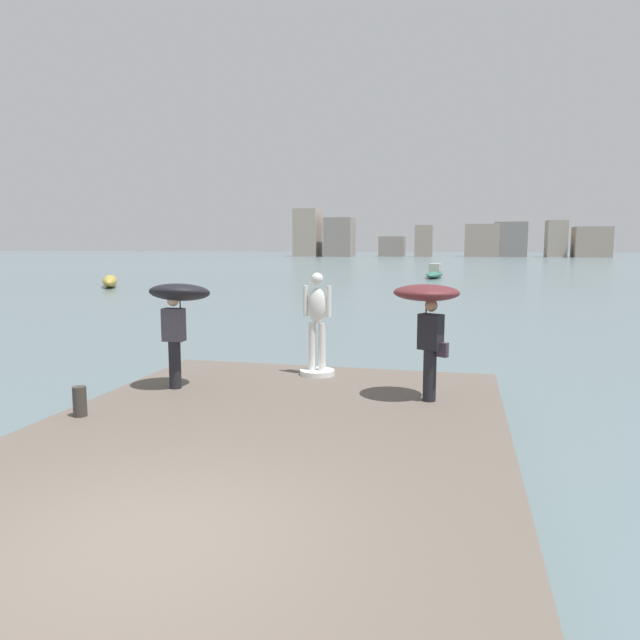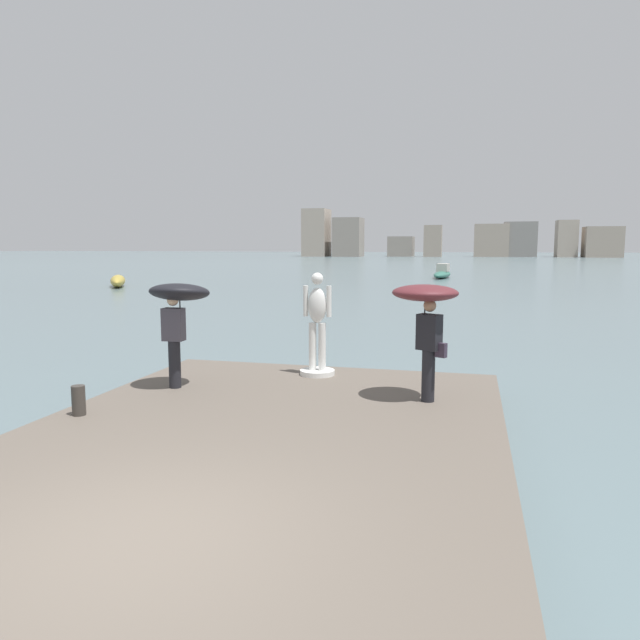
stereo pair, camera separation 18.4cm
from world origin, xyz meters
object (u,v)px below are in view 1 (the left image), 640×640
statue_white_figure (317,330)px  onlooker_right (428,306)px  onlooker_left (178,303)px  mooring_bollard (80,401)px  boat_mid (435,273)px  boat_near (110,281)px

statue_white_figure → onlooker_right: 2.78m
onlooker_left → mooring_bollard: onlooker_left is taller
onlooker_left → boat_mid: size_ratio=0.36×
onlooker_right → mooring_bollard: onlooker_right is taller
statue_white_figure → boat_mid: 43.60m
boat_mid → onlooker_left: bearing=-93.4°
onlooker_left → boat_near: size_ratio=0.38×
statue_white_figure → boat_near: bearing=129.4°
onlooker_right → boat_near: onlooker_right is taller
statue_white_figure → boat_near: 34.37m
mooring_bollard → boat_mid: 47.40m
onlooker_right → boat_near: bearing=130.6°
mooring_bollard → onlooker_right: bearing=23.5°
onlooker_right → boat_mid: 45.12m
statue_white_figure → onlooker_left: statue_white_figure is taller
statue_white_figure → boat_mid: statue_white_figure is taller
onlooker_right → mooring_bollard: size_ratio=4.23×
onlooker_left → boat_mid: (2.66, 45.26, -1.53)m
boat_near → onlooker_right: bearing=-49.4°
onlooker_right → boat_mid: onlooker_right is taller
statue_white_figure → mooring_bollard: statue_white_figure is taller
statue_white_figure → onlooker_left: size_ratio=1.04×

